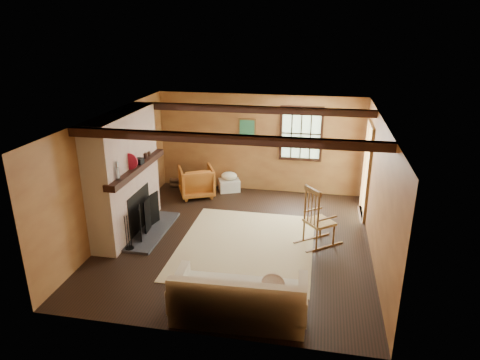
% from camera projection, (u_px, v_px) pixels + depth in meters
% --- Properties ---
extents(ground, '(5.50, 5.50, 0.00)m').
position_uv_depth(ground, '(238.00, 240.00, 8.32)').
color(ground, black).
rests_on(ground, ground).
extents(room_envelope, '(5.02, 5.52, 2.44)m').
position_uv_depth(room_envelope, '(252.00, 156.00, 7.96)').
color(room_envelope, '#AA723C').
rests_on(room_envelope, ground).
extents(fireplace, '(1.02, 2.30, 2.40)m').
position_uv_depth(fireplace, '(126.00, 179.00, 8.34)').
color(fireplace, '#9E573D').
rests_on(fireplace, ground).
extents(rug, '(2.50, 3.00, 0.01)m').
position_uv_depth(rug, '(246.00, 245.00, 8.10)').
color(rug, tan).
rests_on(rug, ground).
extents(rocking_chair, '(0.94, 0.87, 1.17)m').
position_uv_depth(rocking_chair, '(318.00, 220.00, 8.00)').
color(rocking_chair, tan).
rests_on(rocking_chair, ground).
extents(sofa, '(1.93, 0.92, 0.77)m').
position_uv_depth(sofa, '(239.00, 301.00, 6.02)').
color(sofa, silver).
rests_on(sofa, ground).
extents(firewood_pile, '(0.69, 0.13, 0.25)m').
position_uv_depth(firewood_pile, '(183.00, 183.00, 10.91)').
color(firewood_pile, brown).
rests_on(firewood_pile, ground).
extents(laundry_basket, '(0.61, 0.54, 0.30)m').
position_uv_depth(laundry_basket, '(229.00, 185.00, 10.71)').
color(laundry_basket, silver).
rests_on(laundry_basket, ground).
extents(basket_pillow, '(0.42, 0.35, 0.20)m').
position_uv_depth(basket_pillow, '(229.00, 176.00, 10.63)').
color(basket_pillow, silver).
rests_on(basket_pillow, laundry_basket).
extents(armchair, '(1.05, 1.06, 0.73)m').
position_uv_depth(armchair, '(196.00, 182.00, 10.34)').
color(armchair, '#BF6026').
rests_on(armchair, ground).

